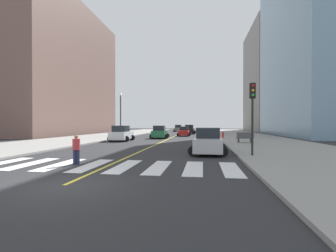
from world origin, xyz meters
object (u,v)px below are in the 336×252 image
park_bench (245,138)px  street_lamp (121,111)px  car_white_fifth (121,134)px  car_gray_fourth (178,128)px  car_green_third (160,132)px  traffic_light_near_corner (252,105)px  car_blue_second (208,138)px  car_black_nearest (189,130)px  car_silver_seventh (208,142)px  car_red_sixth (184,132)px  pedestrian_crossing (76,148)px  fire_hydrant (223,135)px

park_bench → street_lamp: bearing=55.7°
car_white_fifth → car_gray_fourth: bearing=82.6°
car_green_third → car_white_fifth: size_ratio=0.98×
street_lamp → traffic_light_near_corner: bearing=-52.3°
car_blue_second → car_gray_fourth: (-7.32, 41.82, 0.11)m
car_green_third → car_gray_fourth: 30.84m
car_black_nearest → car_silver_seventh: size_ratio=1.03×
car_white_fifth → car_red_sixth: car_white_fifth is taller
car_black_nearest → traffic_light_near_corner: traffic_light_near_corner is taller
car_green_third → park_bench: size_ratio=2.43×
car_blue_second → car_silver_seventh: (-0.12, -6.95, 0.10)m
car_white_fifth → pedestrian_crossing: size_ratio=2.79×
car_black_nearest → pedestrian_crossing: bearing=84.9°
car_red_sixth → fire_hydrant: size_ratio=4.36×
car_green_third → fire_hydrant: bearing=-4.3°
car_white_fifth → fire_hydrant: car_white_fifth is taller
car_blue_second → car_green_third: 13.05m
fire_hydrant → car_red_sixth: bearing=129.8°
car_green_third → fire_hydrant: size_ratio=4.99×
car_black_nearest → car_white_fifth: (-7.50, -22.01, -0.01)m
fire_hydrant → street_lamp: street_lamp is taller
traffic_light_near_corner → fire_hydrant: 19.41m
car_gray_fourth → car_silver_seventh: (7.19, -48.77, -0.00)m
park_bench → car_gray_fourth: bearing=12.7°
car_red_sixth → car_black_nearest: bearing=-93.2°
pedestrian_crossing → street_lamp: 26.93m
car_blue_second → park_bench: car_blue_second is taller
car_gray_fourth → street_lamp: size_ratio=0.61×
car_black_nearest → street_lamp: bearing=52.2°
pedestrian_crossing → traffic_light_near_corner: bearing=-179.7°
car_gray_fourth → park_bench: 41.03m
car_blue_second → fire_hydrant: size_ratio=4.34×
car_white_fifth → traffic_light_near_corner: (13.60, -13.20, 2.55)m
traffic_light_near_corner → pedestrian_crossing: traffic_light_near_corner is taller
park_bench → fire_hydrant: size_ratio=2.06×
traffic_light_near_corner → park_bench: 11.32m
car_red_sixth → car_gray_fourth: bearing=-81.7°
car_red_sixth → traffic_light_near_corner: 27.63m
car_gray_fourth → park_bench: car_gray_fourth is taller
car_green_third → car_silver_seventh: bearing=-71.6°
car_silver_seventh → street_lamp: (-13.95, 20.19, 3.46)m
park_bench → car_black_nearest: bearing=13.7°
car_silver_seventh → park_bench: car_silver_seventh is taller
car_black_nearest → traffic_light_near_corner: size_ratio=0.96×
pedestrian_crossing → street_lamp: street_lamp is taller
park_bench → pedestrian_crossing: 18.85m
pedestrian_crossing → fire_hydrant: bearing=-134.7°
car_black_nearest → park_bench: 25.45m
street_lamp → car_white_fifth: bearing=-69.6°
car_gray_fourth → car_silver_seventh: 49.30m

